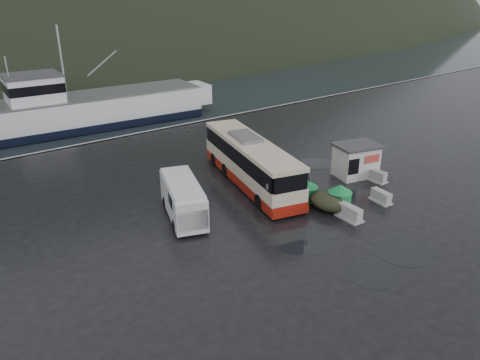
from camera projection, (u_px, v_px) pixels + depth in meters
ground at (271, 214)px, 28.48m from camera, size 160.00×160.00×0.00m
quay_edge at (131, 135)px, 43.23m from camera, size 160.00×0.60×1.50m
coach_bus at (251, 183)px, 32.86m from camera, size 5.61×12.02×3.29m
white_van at (184, 216)px, 28.24m from camera, size 3.61×5.88×2.32m
waste_bin_left at (339, 207)px, 29.37m from camera, size 1.22×1.22×1.53m
waste_bin_right at (306, 201)px, 30.23m from camera, size 1.19×1.19×1.46m
dome_tent at (328, 209)px, 29.15m from camera, size 2.06×2.74×1.02m
ticket_kiosk at (354, 176)px, 34.15m from camera, size 3.54×3.00×2.40m
jersey_barrier_a at (349, 219)px, 27.95m from camera, size 0.93×1.73×0.85m
jersey_barrier_b at (375, 181)px, 33.26m from camera, size 0.86×1.63×0.80m
jersey_barrier_c at (380, 202)px, 30.11m from camera, size 0.94×1.61×0.76m
fishing_trawler at (98, 112)px, 50.77m from camera, size 26.84×7.44×10.61m
puddles at (344, 226)px, 27.07m from camera, size 11.90×14.71×0.01m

